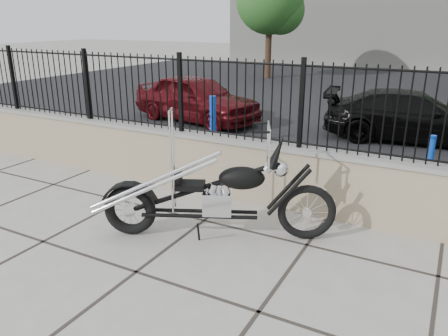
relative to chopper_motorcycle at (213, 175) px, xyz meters
name	(u,v)px	position (x,y,z in m)	size (l,w,h in m)	color
ground_plane	(136,272)	(-0.34, -1.16, -0.85)	(90.00, 90.00, 0.00)	#99968E
parking_lot	(363,100)	(-0.34, 11.34, -0.85)	(30.00, 30.00, 0.00)	black
retaining_wall	(236,168)	(-0.34, 1.34, -0.37)	(14.00, 0.36, 0.96)	gray
iron_fence	(237,99)	(-0.34, 1.34, 0.71)	(14.00, 0.08, 1.20)	black
chopper_motorcycle	(213,175)	(0.00, 0.00, 0.00)	(2.84, 0.50, 1.70)	black
car_red	(196,98)	(-3.76, 5.72, -0.21)	(1.52, 3.77, 1.29)	#510B10
car_black	(412,116)	(1.70, 6.32, -0.28)	(1.61, 3.96, 1.15)	black
bollard_a	(213,122)	(-2.06, 3.64, -0.28)	(0.14, 0.14, 1.14)	#0A4FA2
bollard_b	(430,160)	(2.30, 3.43, -0.42)	(0.10, 0.10, 0.85)	blue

